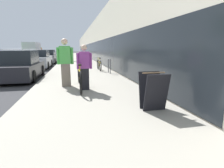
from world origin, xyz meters
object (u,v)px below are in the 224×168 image
tandem_bicycle (80,77)px  parked_sedan_curbside (20,67)px  cruiser_bike_nearest (99,65)px  parked_sedan_far (48,57)px  person_bystander (65,63)px  bike_rack_hoop (109,65)px  vintage_roadster_curbside (39,60)px  sandwich_board_sign (153,91)px  person_rider (84,67)px  moving_truck (33,50)px

tandem_bicycle → parked_sedan_curbside: size_ratio=0.68×
cruiser_bike_nearest → parked_sedan_curbside: (-4.38, -1.91, 0.16)m
cruiser_bike_nearest → parked_sedan_far: (-4.45, 8.79, 0.16)m
cruiser_bike_nearest → parked_sedan_curbside: 4.78m
person_bystander → bike_rack_hoop: person_bystander is taller
cruiser_bike_nearest → vintage_roadster_curbside: 5.85m
bike_rack_hoop → sandwich_board_sign: sandwich_board_sign is taller
person_rider → sandwich_board_sign: size_ratio=1.75×
person_rider → parked_sedan_far: person_rider is taller
bike_rack_hoop → parked_sedan_curbside: (-4.75, -0.33, 0.02)m
person_bystander → parked_sedan_far: bearing=100.2°
moving_truck → bike_rack_hoop: bearing=-69.2°
cruiser_bike_nearest → parked_sedan_far: bearing=116.8°
sandwich_board_sign → vintage_roadster_curbside: bearing=111.3°
parked_sedan_curbside → tandem_bicycle: bearing=-49.1°
parked_sedan_far → moving_truck: (-4.17, 13.30, 0.67)m
bike_rack_hoop → moving_truck: 25.34m
person_bystander → parked_sedan_curbside: person_bystander is taller
cruiser_bike_nearest → parked_sedan_curbside: bearing=-156.4°
person_rider → moving_truck: (-7.30, 27.68, 0.41)m
tandem_bicycle → person_rider: person_rider is taller
parked_sedan_curbside → vintage_roadster_curbside: bearing=90.9°
person_bystander → cruiser_bike_nearest: bearing=67.8°
person_bystander → parked_sedan_curbside: bearing=129.0°
tandem_bicycle → parked_sedan_curbside: bearing=130.9°
sandwich_board_sign → vintage_roadster_curbside: size_ratio=0.22×
tandem_bicycle → cruiser_bike_nearest: 5.44m
tandem_bicycle → sandwich_board_sign: size_ratio=3.07×
cruiser_bike_nearest → moving_truck: (-8.62, 22.09, 0.83)m
person_rider → vintage_roadster_curbside: size_ratio=0.39×
person_bystander → moving_truck: (-6.63, 26.96, 0.29)m
cruiser_bike_nearest → moving_truck: moving_truck is taller
parked_sedan_curbside → person_rider: bearing=-50.3°
cruiser_bike_nearest → parked_sedan_far: size_ratio=0.42×
vintage_roadster_curbside → parked_sedan_far: size_ratio=0.95×
sandwich_board_sign → parked_sedan_curbside: bearing=126.4°
person_rider → person_bystander: 0.99m
parked_sedan_curbside → moving_truck: moving_truck is taller
parked_sedan_curbside → vintage_roadster_curbside: (-0.09, 5.68, 0.00)m
bike_rack_hoop → vintage_roadster_curbside: 7.22m
bike_rack_hoop → person_rider: bearing=-113.0°
vintage_roadster_curbside → moving_truck: size_ratio=0.64×
tandem_bicycle → sandwich_board_sign: tandem_bicycle is taller
person_rider → sandwich_board_sign: bearing=-59.2°
tandem_bicycle → bike_rack_hoop: tandem_bicycle is taller
parked_sedan_curbside → parked_sedan_far: parked_sedan_curbside is taller
tandem_bicycle → parked_sedan_far: (-2.95, 14.03, 0.13)m
person_bystander → vintage_roadster_curbside: bearing=106.0°
vintage_roadster_curbside → cruiser_bike_nearest: bearing=-40.2°
bike_rack_hoop → parked_sedan_far: 11.44m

